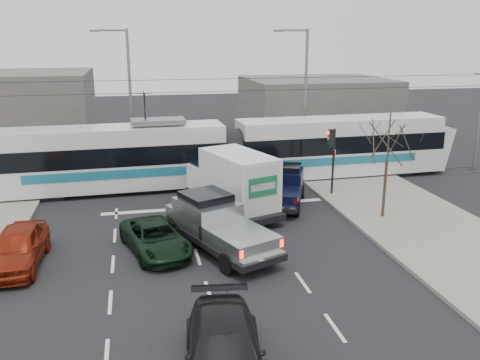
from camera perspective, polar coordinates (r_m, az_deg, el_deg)
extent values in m
plane|color=black|center=(20.86, -0.10, -8.20)|extent=(120.00, 120.00, 0.00)
cube|color=gray|center=(24.19, 21.35, -5.68)|extent=(6.00, 60.00, 0.15)
cube|color=#33302D|center=(30.13, -4.02, -0.59)|extent=(60.00, 1.60, 0.03)
cube|color=#655F5B|center=(45.92, 8.50, 8.11)|extent=(12.00, 10.00, 5.00)
cylinder|color=#47382B|center=(25.07, 15.93, -0.95)|extent=(0.14, 0.14, 2.75)
cylinder|color=#47382B|center=(24.49, 16.36, 4.66)|extent=(0.07, 0.07, 2.25)
cylinder|color=black|center=(28.03, 10.42, 2.04)|extent=(0.12, 0.12, 3.60)
cube|color=black|center=(27.69, 10.17, 4.64)|extent=(0.28, 0.28, 0.95)
cylinder|color=#FF0C07|center=(27.57, 9.91, 5.24)|extent=(0.06, 0.20, 0.20)
cylinder|color=orange|center=(27.63, 9.88, 4.63)|extent=(0.06, 0.20, 0.20)
cylinder|color=#05330C|center=(27.69, 9.85, 4.02)|extent=(0.06, 0.20, 0.20)
cube|color=white|center=(27.78, 10.55, 2.97)|extent=(0.02, 0.30, 0.40)
cylinder|color=slate|center=(34.82, 7.34, 9.08)|extent=(0.20, 0.20, 9.00)
cylinder|color=slate|center=(34.28, 5.96, 16.39)|extent=(2.00, 0.14, 0.14)
cube|color=slate|center=(33.99, 4.28, 16.35)|extent=(0.55, 0.25, 0.14)
cylinder|color=slate|center=(34.88, -12.18, 8.87)|extent=(0.20, 0.20, 9.00)
cylinder|color=slate|center=(34.67, -14.33, 16.00)|extent=(2.00, 0.14, 0.14)
cube|color=slate|center=(34.72, -16.03, 15.79)|extent=(0.55, 0.25, 0.14)
cylinder|color=black|center=(29.07, -4.23, 9.85)|extent=(60.00, 0.03, 0.03)
cylinder|color=black|center=(29.01, -4.26, 11.22)|extent=(60.00, 0.03, 0.03)
cylinder|color=slate|center=(36.42, 25.35, 6.40)|extent=(0.20, 0.20, 7.00)
cube|color=silver|center=(29.59, -14.34, 0.69)|extent=(12.93, 3.11, 1.56)
cube|color=black|center=(29.31, -14.49, 2.96)|extent=(12.99, 3.14, 1.06)
cube|color=silver|center=(29.13, -14.62, 4.79)|extent=(12.92, 3.01, 0.99)
cube|color=#1A6982|center=(28.21, -14.37, 0.55)|extent=(8.99, 0.32, 0.50)
cube|color=silver|center=(32.52, 11.05, 2.22)|extent=(12.93, 3.11, 1.56)
cube|color=black|center=(32.26, 11.16, 4.30)|extent=(12.99, 3.14, 1.06)
cube|color=silver|center=(32.09, 11.25, 5.98)|extent=(12.92, 3.01, 0.99)
cube|color=#1A6982|center=(31.26, 12.11, 2.16)|extent=(8.99, 0.32, 0.50)
cylinder|color=black|center=(30.07, -1.05, 3.36)|extent=(1.08, 2.62, 2.59)
cube|color=slate|center=(29.09, -9.19, 6.53)|extent=(3.04, 1.71, 0.25)
cube|color=black|center=(30.08, -20.88, -1.31)|extent=(2.07, 2.35, 0.36)
cube|color=black|center=(30.14, -4.92, -0.27)|extent=(2.07, 2.35, 0.36)
cube|color=black|center=(31.03, 2.74, 0.24)|extent=(2.07, 2.35, 0.36)
cube|color=black|center=(34.31, 16.28, 1.12)|extent=(2.07, 2.35, 0.36)
cube|color=black|center=(20.85, -2.13, -6.52)|extent=(4.20, 6.33, 0.26)
cube|color=#ACAFB0|center=(21.46, -3.69, -3.82)|extent=(2.83, 3.10, 1.19)
cube|color=black|center=(21.34, -3.87, -2.18)|extent=(2.31, 2.33, 0.57)
cube|color=#ACAFB0|center=(22.71, -5.55, -3.38)|extent=(2.23, 1.75, 0.57)
cube|color=#ACAFB0|center=(19.68, -0.06, -6.61)|extent=(2.90, 3.27, 0.67)
cube|color=silver|center=(18.63, 2.68, -8.90)|extent=(1.83, 0.90, 0.19)
cube|color=#FF0C07|center=(18.07, 0.14, -8.36)|extent=(0.17, 0.13, 0.29)
cube|color=#FF0C07|center=(19.08, 4.67, -7.07)|extent=(0.17, 0.13, 0.29)
cylinder|color=black|center=(22.02, -6.91, -5.82)|extent=(0.58, 0.87, 0.83)
cylinder|color=black|center=(22.89, -2.69, -4.87)|extent=(0.58, 0.87, 0.83)
cylinder|color=black|center=(18.97, -1.43, -9.38)|extent=(0.58, 0.87, 0.83)
cylinder|color=black|center=(19.97, 3.19, -8.06)|extent=(0.58, 0.87, 0.83)
cube|color=black|center=(25.41, -0.88, -2.55)|extent=(4.06, 6.62, 0.31)
cube|color=white|center=(27.19, -3.40, 0.33)|extent=(2.42, 2.08, 1.43)
cube|color=black|center=(27.16, -3.54, 1.48)|extent=(1.99, 1.52, 0.54)
cube|color=silver|center=(24.50, -0.16, -0.01)|extent=(3.41, 4.73, 2.64)
cube|color=silver|center=(22.79, 2.55, -1.25)|extent=(1.80, 0.65, 2.32)
cube|color=#155E38|center=(22.69, 2.62, -0.77)|extent=(1.43, 0.50, 0.90)
cube|color=black|center=(23.08, 2.79, -4.73)|extent=(1.90, 0.84, 0.16)
cylinder|color=black|center=(26.70, -4.79, -1.89)|extent=(0.51, 0.85, 0.81)
cylinder|color=black|center=(27.54, -1.26, -1.28)|extent=(0.51, 0.85, 0.81)
cylinder|color=black|center=(23.54, -0.74, -4.17)|extent=(0.54, 0.93, 0.89)
cylinder|color=black|center=(24.49, 3.10, -3.39)|extent=(0.54, 0.93, 0.89)
cube|color=black|center=(26.40, 4.97, -1.86)|extent=(3.40, 4.94, 0.23)
cube|color=black|center=(27.01, 5.20, -0.02)|extent=(2.31, 2.45, 1.07)
cube|color=black|center=(26.96, 5.25, 1.17)|extent=(1.89, 1.85, 0.51)
cube|color=black|center=(28.14, 5.43, 0.17)|extent=(1.83, 1.41, 0.51)
cube|color=black|center=(25.32, 4.74, -1.74)|extent=(2.36, 2.58, 0.60)
cube|color=silver|center=(24.26, 4.40, -3.15)|extent=(1.52, 0.77, 0.17)
cube|color=#590505|center=(24.33, 2.68, -2.21)|extent=(0.15, 0.12, 0.26)
cube|color=#590505|center=(24.17, 6.23, -2.41)|extent=(0.15, 0.12, 0.26)
cylinder|color=black|center=(27.94, 3.69, -1.13)|extent=(0.53, 0.78, 0.74)
cylinder|color=black|center=(27.79, 6.92, -1.31)|extent=(0.53, 0.78, 0.74)
cylinder|color=black|center=(25.14, 2.80, -3.06)|extent=(0.53, 0.78, 0.74)
cylinder|color=black|center=(24.97, 6.40, -3.27)|extent=(0.53, 0.78, 0.74)
imported|color=black|center=(21.00, -9.49, -6.44)|extent=(3.11, 4.79, 1.23)
imported|color=maroon|center=(21.22, -23.72, -6.95)|extent=(1.99, 4.54, 1.52)
imported|color=black|center=(13.70, -1.78, -18.72)|extent=(2.57, 5.12, 1.43)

